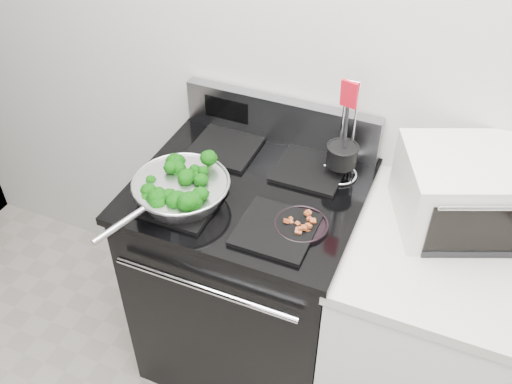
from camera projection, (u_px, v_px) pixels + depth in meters
The scene contains 8 objects.
back_wall at pixel (372, 55), 1.87m from camera, with size 4.00×0.02×2.70m, color beige.
gas_range at pixel (250, 274), 2.29m from camera, with size 0.79×0.69×1.13m.
counter at pixel (420, 335), 2.10m from camera, with size 0.62×0.68×0.92m.
skillet at pixel (181, 189), 1.89m from camera, with size 0.33×0.51×0.07m.
broccoli_pile at pixel (181, 185), 1.88m from camera, with size 0.26×0.26×0.09m, color black, non-canonical shape.
bacon_plate at pixel (301, 222), 1.82m from camera, with size 0.18×0.18×0.04m.
utensil_holder at pixel (341, 160), 1.98m from camera, with size 0.13×0.13×0.39m.
toaster_oven at pixel (472, 191), 1.81m from camera, with size 0.54×0.48×0.25m.
Camera 1 is at (0.32, 0.02, 2.22)m, focal length 40.00 mm.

